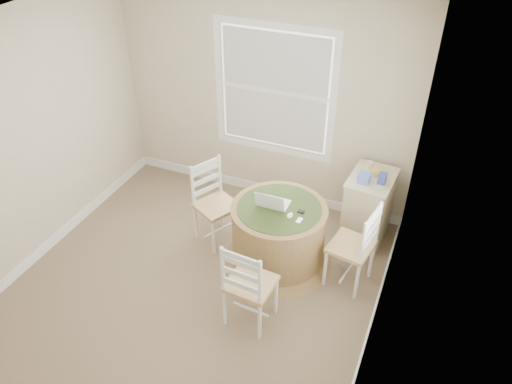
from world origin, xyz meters
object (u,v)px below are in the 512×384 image
at_px(round_table, 278,232).
at_px(chair_right, 351,246).
at_px(chair_near, 251,283).
at_px(chair_left, 217,205).
at_px(laptop, 273,203).
at_px(corner_chest, 367,208).

distance_m(round_table, chair_right, 0.78).
xyz_separation_m(chair_near, chair_right, (0.72, 0.85, 0.00)).
distance_m(chair_left, chair_right, 1.53).
bearing_deg(chair_left, laptop, -67.10).
xyz_separation_m(round_table, chair_near, (0.05, -0.87, 0.08)).
xyz_separation_m(chair_near, laptop, (-0.13, 0.88, 0.27)).
bearing_deg(round_table, chair_right, 4.64).
xyz_separation_m(round_table, corner_chest, (0.78, 0.76, 0.03)).
relative_size(chair_near, chair_right, 1.00).
relative_size(chair_left, chair_right, 1.00).
xyz_separation_m(laptop, corner_chest, (0.85, 0.74, -0.33)).
distance_m(chair_near, laptop, 0.93).
bearing_deg(chair_right, laptop, -81.96).
bearing_deg(chair_right, corner_chest, -170.21).
relative_size(round_table, laptop, 3.79).
distance_m(round_table, corner_chest, 1.09).
xyz_separation_m(chair_right, laptop, (-0.85, 0.03, 0.27)).
xyz_separation_m(chair_near, corner_chest, (0.73, 1.62, -0.06)).
bearing_deg(chair_left, chair_right, -65.76).
height_order(chair_left, chair_near, same).
distance_m(chair_near, corner_chest, 1.78).
xyz_separation_m(chair_right, corner_chest, (0.00, 0.77, -0.06)).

